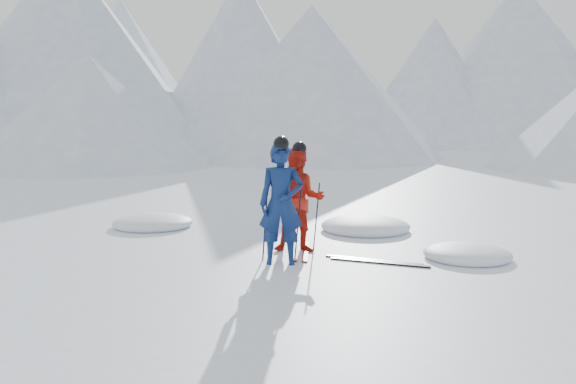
# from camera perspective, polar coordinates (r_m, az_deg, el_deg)

# --- Properties ---
(ground) EXTENTS (160.00, 160.00, 0.00)m
(ground) POSITION_cam_1_polar(r_m,az_deg,el_deg) (10.55, 8.32, -6.42)
(ground) COLOR white
(ground) RESTS_ON ground
(mountain_range) EXTENTS (106.15, 62.94, 15.53)m
(mountain_range) POSITION_cam_1_polar(r_m,az_deg,el_deg) (46.13, 15.91, 12.01)
(mountain_range) COLOR #B2BCD1
(mountain_range) RESTS_ON ground
(skier_blue) EXTENTS (0.80, 0.59, 2.02)m
(skier_blue) POSITION_cam_1_polar(r_m,az_deg,el_deg) (10.09, -0.63, -1.11)
(skier_blue) COLOR #0D2152
(skier_blue) RESTS_ON ground
(skier_red) EXTENTS (1.01, 0.84, 1.90)m
(skier_red) POSITION_cam_1_polar(r_m,az_deg,el_deg) (11.00, 1.06, -0.77)
(skier_red) COLOR red
(skier_red) RESTS_ON ground
(pole_blue_left) EXTENTS (0.13, 0.09, 1.35)m
(pole_blue_left) POSITION_cam_1_polar(r_m,az_deg,el_deg) (10.34, -2.14, -2.81)
(pole_blue_left) COLOR black
(pole_blue_left) RESTS_ON ground
(pole_blue_right) EXTENTS (0.13, 0.08, 1.35)m
(pole_blue_right) POSITION_cam_1_polar(r_m,az_deg,el_deg) (10.35, 0.96, -2.80)
(pole_blue_right) COLOR black
(pole_blue_right) RESTS_ON ground
(pole_red_left) EXTENTS (0.13, 0.10, 1.26)m
(pole_red_left) POSITION_cam_1_polar(r_m,az_deg,el_deg) (11.33, -0.29, -2.16)
(pole_red_left) COLOR black
(pole_red_left) RESTS_ON ground
(pole_red_right) EXTENTS (0.13, 0.09, 1.26)m
(pole_red_right) POSITION_cam_1_polar(r_m,az_deg,el_deg) (11.16, 2.68, -2.31)
(pole_red_right) COLOR black
(pole_red_right) RESTS_ON ground
(ski_worn_left) EXTENTS (0.38, 1.69, 0.03)m
(ski_worn_left) POSITION_cam_1_polar(r_m,az_deg,el_deg) (11.18, 0.43, -5.51)
(ski_worn_left) COLOR black
(ski_worn_left) RESTS_ON ground
(ski_worn_right) EXTENTS (0.26, 1.70, 0.03)m
(ski_worn_right) POSITION_cam_1_polar(r_m,az_deg,el_deg) (11.15, 1.66, -5.55)
(ski_worn_right) COLOR black
(ski_worn_right) RESTS_ON ground
(ski_loose_a) EXTENTS (1.66, 0.55, 0.03)m
(ski_loose_a) POSITION_cam_1_polar(r_m,az_deg,el_deg) (10.54, 7.99, -6.34)
(ski_loose_a) COLOR black
(ski_loose_a) RESTS_ON ground
(ski_loose_b) EXTENTS (1.67, 0.50, 0.03)m
(ski_loose_b) POSITION_cam_1_polar(r_m,az_deg,el_deg) (10.39, 8.54, -6.54)
(ski_loose_b) COLOR black
(ski_loose_b) RESTS_ON ground
(snow_lumps) EXTENTS (8.19, 4.12, 0.43)m
(snow_lumps) POSITION_cam_1_polar(r_m,az_deg,el_deg) (12.84, 1.60, -3.95)
(snow_lumps) COLOR white
(snow_lumps) RESTS_ON ground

